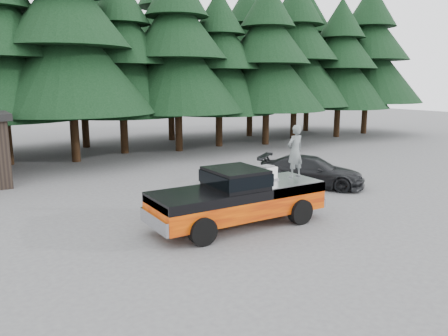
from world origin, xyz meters
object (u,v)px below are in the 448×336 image
air_compressor (266,174)px  parked_car (311,171)px  man_on_bed (295,151)px  pickup_truck (238,206)px

air_compressor → parked_car: size_ratio=0.13×
air_compressor → man_on_bed: man_on_bed is taller
air_compressor → pickup_truck: bearing=177.1°
pickup_truck → air_compressor: 1.60m
man_on_bed → pickup_truck: bearing=-5.2°
parked_car → man_on_bed: bearing=-177.7°
air_compressor → man_on_bed: (1.12, -0.17, 0.71)m
pickup_truck → man_on_bed: bearing=1.4°
parked_car → pickup_truck: bearing=169.0°
air_compressor → man_on_bed: 1.34m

